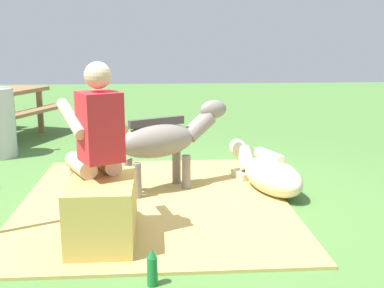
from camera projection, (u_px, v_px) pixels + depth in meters
ground_plane at (173, 208)px, 4.49m from camera, size 24.00×24.00×0.00m
hay_patch at (155, 201)px, 4.66m from camera, size 2.95×2.51×0.02m
hay_bale at (103, 212)px, 3.69m from camera, size 0.78×0.49×0.51m
person_seated at (95, 141)px, 3.73m from camera, size 0.72×0.59×1.39m
pony_standing at (165, 140)px, 4.88m from camera, size 0.80×1.23×0.90m
pony_lying at (267, 173)px, 4.96m from camera, size 1.35×0.69×0.42m
soda_bottle at (152, 268)px, 3.08m from camera, size 0.07×0.07×0.25m
picnic_bench at (2, 101)px, 7.46m from camera, size 1.88×1.78×0.75m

